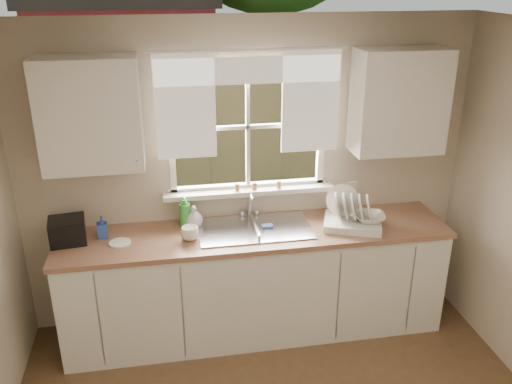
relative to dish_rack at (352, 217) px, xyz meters
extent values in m
cube|color=beige|center=(-0.76, 0.37, -0.41)|extent=(3.60, 0.02, 1.15)
cube|color=beige|center=(-0.76, 0.37, 1.34)|extent=(3.60, 0.02, 0.35)
cube|color=beige|center=(-1.96, 0.37, 0.66)|extent=(1.20, 0.02, 1.00)
cube|color=beige|center=(0.44, 0.37, 0.66)|extent=(1.20, 0.02, 1.00)
cube|color=silver|center=(-0.76, -1.63, 1.51)|extent=(3.60, 4.00, 0.02)
cube|color=white|center=(-0.76, 0.39, 0.16)|extent=(1.30, 0.06, 0.05)
cube|color=white|center=(-0.76, 0.39, 1.16)|extent=(1.30, 0.06, 0.05)
cube|color=white|center=(-1.36, 0.39, 0.66)|extent=(0.05, 0.06, 1.05)
cube|color=white|center=(-0.16, 0.39, 0.66)|extent=(0.05, 0.06, 1.05)
cube|color=white|center=(-0.76, 0.39, 0.66)|extent=(0.03, 0.04, 1.00)
cube|color=white|center=(-0.76, 0.39, 0.66)|extent=(1.20, 0.04, 0.03)
cube|color=white|center=(-0.76, 0.33, 0.14)|extent=(1.38, 0.14, 0.04)
cylinder|color=white|center=(-0.76, 0.31, 1.26)|extent=(1.50, 0.02, 0.02)
cube|color=white|center=(-1.24, 0.32, 0.86)|extent=(0.45, 0.02, 0.80)
cube|color=white|center=(-0.28, 0.32, 0.86)|extent=(0.45, 0.02, 0.80)
cube|color=white|center=(-0.76, 0.32, 1.11)|extent=(1.40, 0.02, 0.20)
cube|color=silver|center=(-0.76, 0.05, -0.55)|extent=(3.00, 0.62, 0.87)
cube|color=#96674B|center=(-0.76, 0.05, -0.10)|extent=(3.04, 0.65, 0.04)
cube|color=silver|center=(-1.91, 0.20, 0.86)|extent=(0.70, 0.33, 0.80)
cube|color=silver|center=(0.39, 0.20, 0.86)|extent=(0.70, 0.33, 0.80)
cube|color=beige|center=(0.12, 0.36, 0.09)|extent=(0.08, 0.01, 0.12)
cylinder|color=brown|center=(-0.72, 0.31, 0.19)|extent=(0.04, 0.04, 0.06)
cylinder|color=brown|center=(-0.86, 0.31, 0.19)|extent=(0.04, 0.04, 0.06)
cylinder|color=brown|center=(-0.52, 0.31, 0.19)|extent=(0.04, 0.04, 0.06)
cube|color=#335421|center=(-0.76, 5.37, -1.01)|extent=(20.00, 10.00, 0.02)
cube|color=#9C8556|center=(-0.76, 3.37, -0.09)|extent=(8.00, 0.10, 1.80)
cube|color=maroon|center=(-1.96, 6.87, 0.11)|extent=(3.00, 3.00, 2.20)
cylinder|color=#423021|center=(0.64, 6.37, 0.61)|extent=(0.36, 0.36, 3.20)
cube|color=#B7B7BC|center=(-0.76, 0.08, -0.16)|extent=(0.84, 0.46, 0.18)
cube|color=#B7B7BC|center=(-0.76, 0.08, -0.07)|extent=(0.88, 0.50, 0.01)
cube|color=#B7B7BC|center=(-0.76, 0.08, -0.10)|extent=(0.02, 0.41, 0.14)
cylinder|color=silver|center=(-0.76, 0.33, 0.03)|extent=(0.03, 0.03, 0.22)
cylinder|color=silver|center=(-0.76, 0.25, 0.14)|extent=(0.02, 0.18, 0.02)
sphere|color=silver|center=(-0.82, 0.33, -0.05)|extent=(0.05, 0.05, 0.05)
sphere|color=silver|center=(-0.70, 0.33, -0.05)|extent=(0.05, 0.05, 0.05)
cube|color=silver|center=(0.00, -0.01, -0.05)|extent=(0.53, 0.46, 0.06)
cylinder|color=white|center=(-0.05, 0.11, 0.10)|extent=(0.27, 0.16, 0.25)
cylinder|color=white|center=(-0.11, 0.03, 0.09)|extent=(0.14, 0.23, 0.22)
cylinder|color=white|center=(-0.05, 0.01, 0.09)|extent=(0.14, 0.23, 0.22)
cylinder|color=white|center=(0.00, -0.01, 0.09)|extent=(0.14, 0.23, 0.22)
cylinder|color=white|center=(0.06, -0.03, 0.09)|extent=(0.14, 0.23, 0.22)
cylinder|color=white|center=(0.12, -0.05, 0.09)|extent=(0.14, 0.23, 0.22)
imported|color=white|center=(0.12, -0.05, 0.01)|extent=(0.28, 0.28, 0.06)
imported|color=green|center=(-1.29, 0.23, 0.06)|extent=(0.10, 0.11, 0.27)
imported|color=#2E4EAC|center=(-1.92, 0.15, 0.01)|extent=(0.09, 0.09, 0.17)
imported|color=#EFE5C5|center=(-1.22, 0.21, 0.01)|extent=(0.17, 0.17, 0.18)
cylinder|color=white|center=(-1.79, 0.02, -0.07)|extent=(0.16, 0.16, 0.01)
imported|color=white|center=(-1.27, -0.01, -0.03)|extent=(0.16, 0.16, 0.10)
cube|color=black|center=(-2.16, 0.12, 0.02)|extent=(0.28, 0.25, 0.19)
camera|label=1|loc=(-1.42, -3.66, 1.81)|focal=38.00mm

